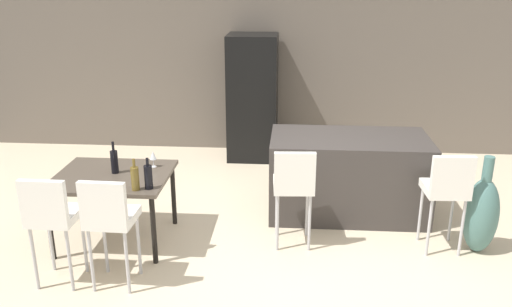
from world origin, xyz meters
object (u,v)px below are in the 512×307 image
at_px(bar_chair_left, 294,183).
at_px(dining_chair_far, 109,216).
at_px(bar_chair_middle, 447,187).
at_px(refrigerator, 253,98).
at_px(dining_chair_near, 51,214).
at_px(kitchen_island, 348,175).
at_px(wine_bottle_right, 114,161).
at_px(floor_vase, 481,214).
at_px(wine_glass_middle, 153,156).
at_px(wine_bottle_corner, 135,178).
at_px(wine_bottle_left, 148,177).
at_px(dining_table, 113,181).

height_order(bar_chair_left, dining_chair_far, same).
bearing_deg(bar_chair_middle, refrigerator, 127.70).
bearing_deg(dining_chair_near, bar_chair_middle, 13.62).
bearing_deg(dining_chair_near, kitchen_island, 32.44).
xyz_separation_m(wine_bottle_right, floor_vase, (3.68, -0.00, -0.46)).
bearing_deg(wine_glass_middle, wine_bottle_corner, -90.72).
bearing_deg(kitchen_island, refrigerator, 123.61).
height_order(kitchen_island, wine_bottle_right, wine_bottle_right).
height_order(wine_bottle_left, floor_vase, wine_bottle_left).
height_order(wine_bottle_left, wine_bottle_right, wine_bottle_right).
relative_size(bar_chair_middle, wine_bottle_right, 3.17).
bearing_deg(kitchen_island, wine_bottle_corner, -149.30).
relative_size(dining_chair_near, wine_bottle_left, 3.43).
bearing_deg(dining_table, bar_chair_middle, 0.33).
distance_m(dining_chair_far, wine_bottle_corner, 0.51).
xyz_separation_m(dining_table, wine_bottle_left, (0.47, -0.33, 0.19)).
xyz_separation_m(kitchen_island, bar_chair_left, (-0.62, -0.86, 0.24)).
xyz_separation_m(wine_bottle_left, wine_glass_middle, (-0.11, 0.58, 0.00)).
xyz_separation_m(bar_chair_left, wine_glass_middle, (-1.47, 0.23, 0.17)).
height_order(bar_chair_left, dining_table, bar_chair_left).
bearing_deg(dining_chair_far, refrigerator, 75.26).
xyz_separation_m(wine_bottle_left, wine_bottle_corner, (-0.12, -0.04, -0.00)).
bearing_deg(refrigerator, wine_glass_middle, -108.57).
xyz_separation_m(kitchen_island, wine_bottle_corner, (-2.10, -1.25, 0.40)).
xyz_separation_m(dining_chair_near, dining_chair_far, (0.51, 0.00, 0.00)).
distance_m(bar_chair_middle, dining_chair_far, 3.19).
relative_size(wine_glass_middle, refrigerator, 0.09).
distance_m(bar_chair_middle, wine_glass_middle, 2.97).
bearing_deg(bar_chair_left, wine_bottle_right, 179.09).
distance_m(bar_chair_left, wine_bottle_left, 1.42).
height_order(bar_chair_middle, wine_glass_middle, bar_chair_middle).
xyz_separation_m(kitchen_island, dining_table, (-2.45, -0.88, 0.21)).
relative_size(dining_table, refrigerator, 0.62).
relative_size(wine_bottle_left, wine_bottle_corner, 0.99).
distance_m(bar_chair_middle, wine_bottle_left, 2.88).
bearing_deg(wine_bottle_corner, bar_chair_middle, 7.50).
height_order(dining_chair_near, refrigerator, refrigerator).
xyz_separation_m(bar_chair_left, wine_bottle_right, (-1.82, 0.03, 0.17)).
height_order(bar_chair_middle, wine_bottle_right, wine_bottle_right).
height_order(dining_chair_far, wine_glass_middle, dining_chair_far).
bearing_deg(dining_chair_near, wine_glass_middle, 60.60).
height_order(dining_table, dining_chair_far, dining_chair_far).
xyz_separation_m(wine_bottle_corner, refrigerator, (0.85, 3.13, 0.06)).
bearing_deg(floor_vase, wine_bottle_right, 179.95).
height_order(kitchen_island, wine_glass_middle, kitchen_island).
relative_size(dining_chair_far, wine_glass_middle, 6.03).
bearing_deg(wine_glass_middle, dining_table, -145.32).
relative_size(bar_chair_left, wine_bottle_left, 3.43).
bearing_deg(dining_table, dining_chair_far, -73.26).
distance_m(bar_chair_middle, floor_vase, 0.47).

